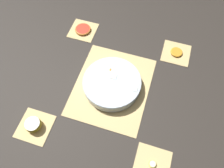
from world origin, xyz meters
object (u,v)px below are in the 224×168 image
at_px(apple_half, 33,125).
at_px(banana_coin_single, 153,164).
at_px(fruit_salad_bowl, 112,83).
at_px(orange_slice_whole, 176,52).
at_px(grapefruit_slice, 83,29).

relative_size(apple_half, banana_coin_single, 2.33).
height_order(fruit_salad_bowl, orange_slice_whole, fruit_salad_bowl).
bearing_deg(banana_coin_single, grapefruit_slice, -138.04).
height_order(fruit_salad_bowl, apple_half, fruit_salad_bowl).
height_order(apple_half, banana_coin_single, apple_half).
relative_size(fruit_salad_bowl, apple_half, 3.91).
bearing_deg(fruit_salad_bowl, grapefruit_slice, -137.95).
height_order(fruit_salad_bowl, grapefruit_slice, fruit_salad_bowl).
bearing_deg(banana_coin_single, apple_half, -90.00).
bearing_deg(grapefruit_slice, banana_coin_single, 41.96).
bearing_deg(grapefruit_slice, apple_half, 0.00).
bearing_deg(orange_slice_whole, fruit_salad_bowl, -41.84).
xyz_separation_m(fruit_salad_bowl, grapefruit_slice, (-0.32, -0.29, -0.03)).
xyz_separation_m(orange_slice_whole, banana_coin_single, (0.64, 0.00, -0.00)).
bearing_deg(orange_slice_whole, banana_coin_single, 0.00).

